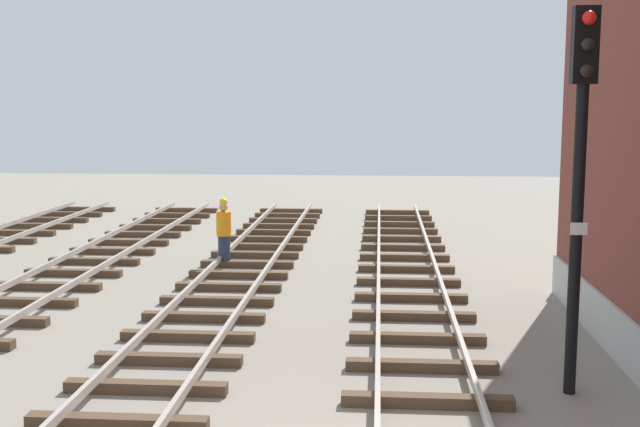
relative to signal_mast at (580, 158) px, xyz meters
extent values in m
cube|color=#4C3826|center=(-2.19, -0.72, -3.50)|extent=(2.50, 0.24, 0.18)
cube|color=#4C3826|center=(-2.19, 0.82, -3.50)|extent=(2.50, 0.24, 0.18)
cube|color=#4C3826|center=(-2.19, 2.36, -3.50)|extent=(2.50, 0.24, 0.18)
cube|color=#4C3826|center=(-2.19, 3.90, -3.50)|extent=(2.50, 0.24, 0.18)
cube|color=#4C3826|center=(-2.19, 5.44, -3.50)|extent=(2.50, 0.24, 0.18)
cube|color=#4C3826|center=(-2.19, 6.98, -3.50)|extent=(2.50, 0.24, 0.18)
cube|color=#4C3826|center=(-2.19, 8.52, -3.50)|extent=(2.50, 0.24, 0.18)
cube|color=#4C3826|center=(-2.19, 10.06, -3.50)|extent=(2.50, 0.24, 0.18)
cube|color=#4C3826|center=(-2.19, 11.60, -3.50)|extent=(2.50, 0.24, 0.18)
cube|color=#4C3826|center=(-2.19, 13.14, -3.50)|extent=(2.50, 0.24, 0.18)
cube|color=#4C3826|center=(-2.19, 14.68, -3.50)|extent=(2.50, 0.24, 0.18)
cube|color=#4C3826|center=(-2.19, 16.22, -3.50)|extent=(2.50, 0.24, 0.18)
cube|color=#4C3826|center=(-2.19, 17.76, -3.50)|extent=(2.50, 0.24, 0.18)
cube|color=#4C3826|center=(-2.19, 19.30, -3.50)|extent=(2.50, 0.24, 0.18)
cube|color=#4C3826|center=(-6.43, -1.81, -3.50)|extent=(2.50, 0.24, 0.18)
cube|color=#4C3826|center=(-6.43, -0.48, -3.50)|extent=(2.50, 0.24, 0.18)
cube|color=#4C3826|center=(-6.43, 0.84, -3.50)|extent=(2.50, 0.24, 0.18)
cube|color=#4C3826|center=(-6.43, 2.17, -3.50)|extent=(2.50, 0.24, 0.18)
cube|color=#4C3826|center=(-6.43, 3.50, -3.50)|extent=(2.50, 0.24, 0.18)
cube|color=#4C3826|center=(-6.43, 4.82, -3.50)|extent=(2.50, 0.24, 0.18)
cube|color=#4C3826|center=(-6.43, 6.15, -3.50)|extent=(2.50, 0.24, 0.18)
cube|color=#4C3826|center=(-6.43, 7.47, -3.50)|extent=(2.50, 0.24, 0.18)
cube|color=#4C3826|center=(-6.43, 8.80, -3.50)|extent=(2.50, 0.24, 0.18)
cube|color=#4C3826|center=(-6.43, 10.13, -3.50)|extent=(2.50, 0.24, 0.18)
cube|color=#4C3826|center=(-6.43, 11.45, -3.50)|extent=(2.50, 0.24, 0.18)
cube|color=#4C3826|center=(-6.43, 12.78, -3.50)|extent=(2.50, 0.24, 0.18)
cube|color=#4C3826|center=(-6.43, 14.10, -3.50)|extent=(2.50, 0.24, 0.18)
cube|color=#4C3826|center=(-6.43, 15.43, -3.50)|extent=(2.50, 0.24, 0.18)
cube|color=#4C3826|center=(-6.43, 16.76, -3.50)|extent=(2.50, 0.24, 0.18)
cube|color=#4C3826|center=(-6.43, 18.08, -3.50)|extent=(2.50, 0.24, 0.18)
cube|color=#4C3826|center=(-6.43, 19.41, -3.50)|extent=(2.50, 0.24, 0.18)
cube|color=#4C3826|center=(-10.67, 4.41, -3.50)|extent=(2.50, 0.24, 0.18)
cube|color=#4C3826|center=(-10.67, 5.90, -3.50)|extent=(2.50, 0.24, 0.18)
cube|color=#4C3826|center=(-10.67, 7.39, -3.50)|extent=(2.50, 0.24, 0.18)
cube|color=#4C3826|center=(-10.67, 8.88, -3.50)|extent=(2.50, 0.24, 0.18)
cube|color=#4C3826|center=(-10.67, 10.37, -3.50)|extent=(2.50, 0.24, 0.18)
cube|color=#4C3826|center=(-10.67, 11.87, -3.50)|extent=(2.50, 0.24, 0.18)
cube|color=#4C3826|center=(-10.67, 13.36, -3.50)|extent=(2.50, 0.24, 0.18)
cube|color=#4C3826|center=(-10.67, 14.85, -3.50)|extent=(2.50, 0.24, 0.18)
cube|color=#4C3826|center=(-10.67, 16.34, -3.50)|extent=(2.50, 0.24, 0.18)
cube|color=#4C3826|center=(-10.67, 17.83, -3.50)|extent=(2.50, 0.24, 0.18)
cube|color=#4C3826|center=(-10.67, 19.32, -3.50)|extent=(2.50, 0.24, 0.18)
cube|color=#4C3826|center=(-14.91, 13.36, -3.50)|extent=(2.50, 0.24, 0.18)
cube|color=#4C3826|center=(-14.91, 14.85, -3.50)|extent=(2.50, 0.24, 0.18)
cube|color=#4C3826|center=(-14.91, 16.34, -3.50)|extent=(2.50, 0.24, 0.18)
cube|color=#4C3826|center=(-14.91, 17.83, -3.50)|extent=(2.50, 0.24, 0.18)
cube|color=#4C3826|center=(-14.91, 19.32, -3.50)|extent=(2.50, 0.24, 0.18)
cylinder|color=black|center=(0.00, 0.02, -1.26)|extent=(0.18, 0.18, 4.65)
cube|color=black|center=(0.00, 0.02, 1.61)|extent=(0.36, 0.24, 1.10)
sphere|color=red|center=(0.00, -0.16, 1.98)|extent=(0.20, 0.20, 0.20)
sphere|color=black|center=(0.00, -0.16, 1.61)|extent=(0.20, 0.20, 0.20)
sphere|color=black|center=(0.00, -0.16, 1.24)|extent=(0.20, 0.20, 0.20)
cube|color=white|center=(0.00, -0.12, -1.03)|extent=(0.24, 0.03, 0.18)
cylinder|color=#262D4C|center=(-7.07, 8.87, -3.16)|extent=(0.32, 0.32, 0.85)
cylinder|color=orange|center=(-7.07, 8.87, -2.41)|extent=(0.40, 0.40, 0.65)
sphere|color=tan|center=(-7.07, 8.87, -1.97)|extent=(0.24, 0.24, 0.24)
sphere|color=yellow|center=(-7.07, 8.87, -1.83)|extent=(0.22, 0.22, 0.22)
camera|label=1|loc=(-2.92, -11.76, 0.79)|focal=44.33mm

